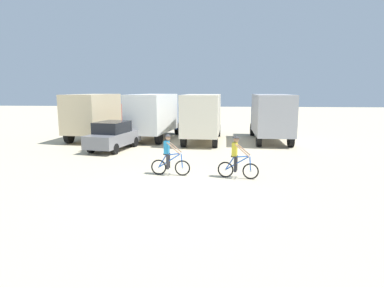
{
  "coord_description": "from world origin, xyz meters",
  "views": [
    {
      "loc": [
        1.7,
        -11.19,
        3.67
      ],
      "look_at": [
        0.39,
        3.97,
        1.1
      ],
      "focal_mm": 30.08,
      "sensor_mm": 36.0,
      "label": 1
    }
  ],
  "objects_px": {
    "box_truck_grey_hauler": "(271,115)",
    "sedan_parked": "(113,136)",
    "cyclist_cowboy_hat": "(237,159)",
    "box_truck_white_box": "(155,114)",
    "box_truck_tan_camper": "(96,114)",
    "cyclist_orange_shirt": "(169,156)",
    "box_truck_cream_rv": "(203,116)"
  },
  "relations": [
    {
      "from": "box_truck_white_box",
      "to": "box_truck_cream_rv",
      "type": "distance_m",
      "value": 3.75
    },
    {
      "from": "box_truck_tan_camper",
      "to": "cyclist_orange_shirt",
      "type": "bearing_deg",
      "value": -54.67
    },
    {
      "from": "sedan_parked",
      "to": "cyclist_cowboy_hat",
      "type": "height_order",
      "value": "cyclist_cowboy_hat"
    },
    {
      "from": "box_truck_grey_hauler",
      "to": "box_truck_cream_rv",
      "type": "bearing_deg",
      "value": -173.13
    },
    {
      "from": "box_truck_cream_rv",
      "to": "cyclist_cowboy_hat",
      "type": "relative_size",
      "value": 3.75
    },
    {
      "from": "box_truck_tan_camper",
      "to": "box_truck_cream_rv",
      "type": "height_order",
      "value": "same"
    },
    {
      "from": "sedan_parked",
      "to": "box_truck_white_box",
      "type": "bearing_deg",
      "value": 69.99
    },
    {
      "from": "box_truck_white_box",
      "to": "box_truck_grey_hauler",
      "type": "relative_size",
      "value": 1.03
    },
    {
      "from": "box_truck_white_box",
      "to": "box_truck_cream_rv",
      "type": "relative_size",
      "value": 1.02
    },
    {
      "from": "box_truck_white_box",
      "to": "box_truck_tan_camper",
      "type": "bearing_deg",
      "value": -175.82
    },
    {
      "from": "box_truck_grey_hauler",
      "to": "cyclist_orange_shirt",
      "type": "relative_size",
      "value": 3.73
    },
    {
      "from": "box_truck_grey_hauler",
      "to": "sedan_parked",
      "type": "bearing_deg",
      "value": -157.52
    },
    {
      "from": "box_truck_tan_camper",
      "to": "cyclist_orange_shirt",
      "type": "distance_m",
      "value": 12.27
    },
    {
      "from": "box_truck_tan_camper",
      "to": "cyclist_orange_shirt",
      "type": "relative_size",
      "value": 3.78
    },
    {
      "from": "box_truck_tan_camper",
      "to": "box_truck_white_box",
      "type": "xyz_separation_m",
      "value": [
        4.4,
        0.32,
        0.0
      ]
    },
    {
      "from": "box_truck_tan_camper",
      "to": "sedan_parked",
      "type": "bearing_deg",
      "value": -57.89
    },
    {
      "from": "box_truck_cream_rv",
      "to": "cyclist_cowboy_hat",
      "type": "distance_m",
      "value": 9.76
    },
    {
      "from": "box_truck_grey_hauler",
      "to": "sedan_parked",
      "type": "height_order",
      "value": "box_truck_grey_hauler"
    },
    {
      "from": "box_truck_grey_hauler",
      "to": "sedan_parked",
      "type": "relative_size",
      "value": 1.52
    },
    {
      "from": "box_truck_white_box",
      "to": "cyclist_cowboy_hat",
      "type": "bearing_deg",
      "value": -62.19
    },
    {
      "from": "box_truck_white_box",
      "to": "cyclist_orange_shirt",
      "type": "height_order",
      "value": "box_truck_white_box"
    },
    {
      "from": "cyclist_cowboy_hat",
      "to": "sedan_parked",
      "type": "bearing_deg",
      "value": 140.89
    },
    {
      "from": "cyclist_orange_shirt",
      "to": "box_truck_tan_camper",
      "type": "bearing_deg",
      "value": 125.33
    },
    {
      "from": "box_truck_white_box",
      "to": "cyclist_orange_shirt",
      "type": "bearing_deg",
      "value": -75.48
    },
    {
      "from": "box_truck_cream_rv",
      "to": "cyclist_cowboy_hat",
      "type": "height_order",
      "value": "box_truck_cream_rv"
    },
    {
      "from": "box_truck_cream_rv",
      "to": "box_truck_white_box",
      "type": "bearing_deg",
      "value": 164.06
    },
    {
      "from": "box_truck_tan_camper",
      "to": "box_truck_white_box",
      "type": "bearing_deg",
      "value": 4.18
    },
    {
      "from": "sedan_parked",
      "to": "cyclist_cowboy_hat",
      "type": "bearing_deg",
      "value": -39.11
    },
    {
      "from": "box_truck_tan_camper",
      "to": "box_truck_grey_hauler",
      "type": "bearing_deg",
      "value": -0.56
    },
    {
      "from": "box_truck_tan_camper",
      "to": "box_truck_white_box",
      "type": "height_order",
      "value": "same"
    },
    {
      "from": "cyclist_cowboy_hat",
      "to": "box_truck_white_box",
      "type": "bearing_deg",
      "value": 117.81
    },
    {
      "from": "box_truck_white_box",
      "to": "cyclist_cowboy_hat",
      "type": "distance_m",
      "value": 11.96
    }
  ]
}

